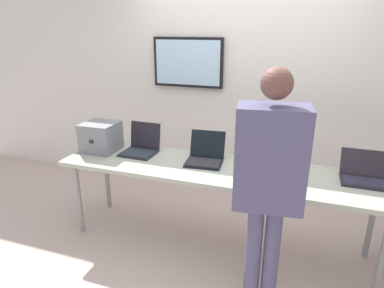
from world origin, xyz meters
TOP-DOWN VIEW (x-y plane):
  - ground at (0.00, 0.00)m, footprint 8.00×8.00m
  - back_wall at (-0.02, 1.13)m, footprint 8.00×0.11m
  - workbench at (0.00, 0.00)m, footprint 2.86×0.70m
  - equipment_box at (-1.22, 0.05)m, footprint 0.33×0.32m
  - laptop_station_0 at (-0.81, 0.12)m, footprint 0.33×0.32m
  - laptop_station_1 at (-0.15, 0.10)m, footprint 0.35×0.37m
  - laptop_station_2 at (0.53, 0.12)m, footprint 0.37×0.31m
  - laptop_station_3 at (1.19, 0.13)m, footprint 0.36×0.34m
  - person at (0.50, -0.62)m, footprint 0.49×0.63m
  - paper_sheet at (0.29, -0.17)m, footprint 0.27×0.34m

SIDE VIEW (x-z plane):
  - ground at x=0.00m, z-range -0.04..0.00m
  - workbench at x=0.00m, z-range 0.34..1.12m
  - paper_sheet at x=0.29m, z-range 0.78..0.79m
  - laptop_station_3 at x=1.19m, z-range 0.73..0.94m
  - laptop_station_2 at x=0.53m, z-range 0.72..0.96m
  - laptop_station_1 at x=-0.15m, z-range 0.71..0.97m
  - laptop_station_0 at x=-0.81m, z-range 0.71..0.99m
  - equipment_box at x=-1.22m, z-range 0.78..1.07m
  - person at x=0.50m, z-range 0.19..1.93m
  - back_wall at x=-0.02m, z-range 0.00..2.75m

